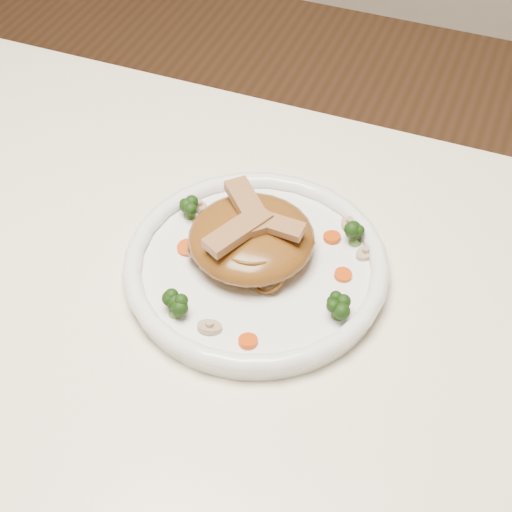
% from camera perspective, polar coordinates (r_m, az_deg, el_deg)
% --- Properties ---
extents(table, '(1.20, 0.80, 0.75)m').
position_cam_1_polar(table, '(0.87, -7.85, -8.63)').
color(table, white).
rests_on(table, ground).
extents(plate, '(0.36, 0.36, 0.02)m').
position_cam_1_polar(plate, '(0.82, -0.00, -1.05)').
color(plate, white).
rests_on(plate, table).
extents(noodle_mound, '(0.18, 0.18, 0.04)m').
position_cam_1_polar(noodle_mound, '(0.81, -0.34, 1.36)').
color(noodle_mound, brown).
rests_on(noodle_mound, plate).
extents(chicken_a, '(0.07, 0.02, 0.01)m').
position_cam_1_polar(chicken_a, '(0.78, 1.33, 2.38)').
color(chicken_a, '#A7784E').
rests_on(chicken_a, noodle_mound).
extents(chicken_b, '(0.07, 0.07, 0.01)m').
position_cam_1_polar(chicken_b, '(0.80, -0.55, 3.72)').
color(chicken_b, '#A7784E').
rests_on(chicken_b, noodle_mound).
extents(chicken_c, '(0.06, 0.08, 0.01)m').
position_cam_1_polar(chicken_c, '(0.78, -1.35, 1.89)').
color(chicken_c, '#A7784E').
rests_on(chicken_c, noodle_mound).
extents(broccoli_0, '(0.03, 0.03, 0.03)m').
position_cam_1_polar(broccoli_0, '(0.83, 7.43, 1.66)').
color(broccoli_0, '#15330A').
rests_on(broccoli_0, plate).
extents(broccoli_1, '(0.03, 0.03, 0.03)m').
position_cam_1_polar(broccoli_1, '(0.86, -5.01, 3.69)').
color(broccoli_1, '#15330A').
rests_on(broccoli_1, plate).
extents(broccoli_2, '(0.03, 0.03, 0.03)m').
position_cam_1_polar(broccoli_2, '(0.76, -6.08, -3.63)').
color(broccoli_2, '#15330A').
rests_on(broccoli_2, plate).
extents(broccoli_3, '(0.03, 0.03, 0.03)m').
position_cam_1_polar(broccoli_3, '(0.76, 6.21, -3.74)').
color(broccoli_3, '#15330A').
rests_on(broccoli_3, plate).
extents(carrot_0, '(0.02, 0.02, 0.00)m').
position_cam_1_polar(carrot_0, '(0.84, 5.66, 1.40)').
color(carrot_0, '#D93F07').
rests_on(carrot_0, plate).
extents(carrot_1, '(0.03, 0.03, 0.00)m').
position_cam_1_polar(carrot_1, '(0.83, -5.12, 0.61)').
color(carrot_1, '#D93F07').
rests_on(carrot_1, plate).
extents(carrot_2, '(0.02, 0.02, 0.00)m').
position_cam_1_polar(carrot_2, '(0.81, 6.48, -1.40)').
color(carrot_2, '#D93F07').
rests_on(carrot_2, plate).
extents(carrot_3, '(0.02, 0.02, 0.00)m').
position_cam_1_polar(carrot_3, '(0.88, -1.10, 4.34)').
color(carrot_3, '#D93F07').
rests_on(carrot_3, plate).
extents(carrot_4, '(0.02, 0.02, 0.00)m').
position_cam_1_polar(carrot_4, '(0.75, -0.60, -6.32)').
color(carrot_4, '#D93F07').
rests_on(carrot_4, plate).
extents(mushroom_0, '(0.03, 0.03, 0.01)m').
position_cam_1_polar(mushroom_0, '(0.76, -3.46, -5.30)').
color(mushroom_0, beige).
rests_on(mushroom_0, plate).
extents(mushroom_1, '(0.03, 0.03, 0.01)m').
position_cam_1_polar(mushroom_1, '(0.83, 8.10, 0.20)').
color(mushroom_1, beige).
rests_on(mushroom_1, plate).
extents(mushroom_2, '(0.03, 0.03, 0.01)m').
position_cam_1_polar(mushroom_2, '(0.87, -4.21, 3.68)').
color(mushroom_2, beige).
rests_on(mushroom_2, plate).
extents(mushroom_3, '(0.03, 0.03, 0.01)m').
position_cam_1_polar(mushroom_3, '(0.86, 6.95, 2.40)').
color(mushroom_3, beige).
rests_on(mushroom_3, plate).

